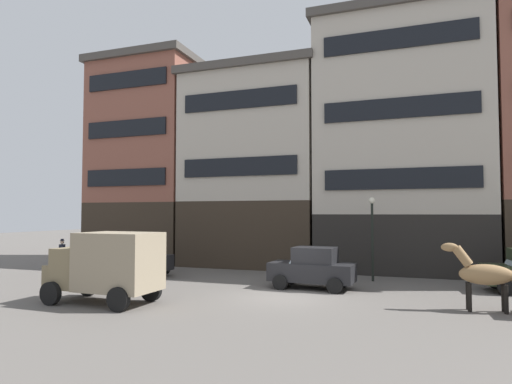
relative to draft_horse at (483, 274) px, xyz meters
The scene contains 10 objects.
ground_plane 7.23m from the draft_horse, behind, with size 120.00×120.00×0.00m, color #605B56.
building_far_left 23.09m from the draft_horse, 152.72° to the left, with size 7.61×6.22×14.26m.
building_center_left 16.48m from the draft_horse, 139.25° to the left, with size 9.02×6.22×12.64m.
building_center_right 12.32m from the draft_horse, 105.25° to the left, with size 9.85×6.22×14.99m.
draft_horse is the anchor object (origin of this frame).
delivery_truck_far 13.34m from the draft_horse, 166.21° to the right, with size 4.39×2.22×2.62m.
sedan_dark 6.89m from the draft_horse, 158.66° to the left, with size 3.78×2.02×1.83m.
sedan_parked_curb 16.47m from the draft_horse, 168.55° to the left, with size 3.76×1.97×1.83m.
pedestrian_officer 22.31m from the draft_horse, 169.31° to the left, with size 0.38×0.38×1.79m.
streetlamp_curbside 7.05m from the draft_horse, 126.09° to the left, with size 0.32×0.32×4.12m.
Camera 1 is at (4.83, -16.83, 3.33)m, focal length 30.68 mm.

